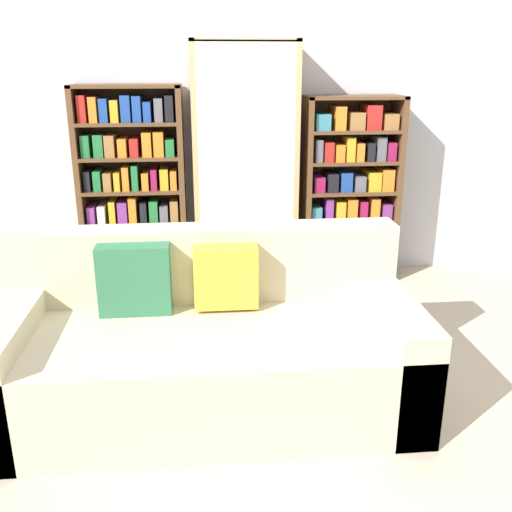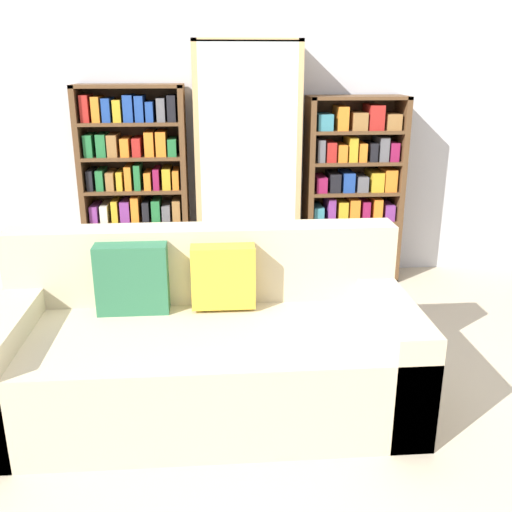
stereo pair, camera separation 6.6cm
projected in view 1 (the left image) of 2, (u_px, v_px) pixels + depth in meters
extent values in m
plane|color=beige|center=(301.00, 439.00, 2.64)|extent=(16.00, 16.00, 0.00)
cube|color=silver|center=(255.00, 105.00, 4.36)|extent=(6.12, 0.06, 2.70)
cube|color=beige|center=(208.00, 367.00, 2.83)|extent=(2.04, 0.92, 0.45)
cube|color=beige|center=(205.00, 263.00, 3.03)|extent=(2.04, 0.20, 0.40)
cube|color=beige|center=(16.00, 366.00, 2.73)|extent=(0.20, 0.92, 0.57)
cube|color=beige|center=(389.00, 348.00, 2.90)|extent=(0.20, 0.92, 0.57)
cube|color=#2D6B47|center=(134.00, 280.00, 2.86)|extent=(0.36, 0.12, 0.36)
cube|color=gold|center=(226.00, 277.00, 2.90)|extent=(0.32, 0.12, 0.32)
cube|color=brown|center=(82.00, 191.00, 4.24)|extent=(0.04, 0.32, 1.51)
cube|color=brown|center=(183.00, 188.00, 4.30)|extent=(0.04, 0.32, 1.51)
cube|color=brown|center=(126.00, 86.00, 4.03)|extent=(0.78, 0.32, 0.02)
cube|color=brown|center=(139.00, 282.00, 4.51)|extent=(0.78, 0.32, 0.02)
cube|color=brown|center=(135.00, 185.00, 4.42)|extent=(0.78, 0.01, 1.51)
cube|color=brown|center=(137.00, 251.00, 4.43)|extent=(0.70, 0.32, 0.02)
cube|color=brown|center=(135.00, 221.00, 4.35)|extent=(0.70, 0.32, 0.02)
cube|color=brown|center=(133.00, 189.00, 4.27)|extent=(0.70, 0.32, 0.02)
cube|color=brown|center=(131.00, 157.00, 4.19)|extent=(0.70, 0.32, 0.02)
cube|color=brown|center=(128.00, 123.00, 4.11)|extent=(0.70, 0.32, 0.02)
cube|color=#1E4293|center=(100.00, 275.00, 4.45)|extent=(0.07, 0.24, 0.13)
cube|color=orange|center=(111.00, 273.00, 4.45)|extent=(0.07, 0.24, 0.15)
cube|color=#AD231E|center=(122.00, 274.00, 4.46)|extent=(0.06, 0.24, 0.13)
cube|color=teal|center=(133.00, 273.00, 4.47)|extent=(0.05, 0.24, 0.13)
cube|color=#7A3384|center=(144.00, 273.00, 4.48)|extent=(0.06, 0.24, 0.14)
cube|color=#237038|center=(155.00, 269.00, 4.48)|extent=(0.06, 0.24, 0.19)
cube|color=#237038|center=(166.00, 271.00, 4.49)|extent=(0.06, 0.24, 0.15)
cube|color=black|center=(177.00, 272.00, 4.50)|extent=(0.05, 0.24, 0.14)
cube|color=#8E1947|center=(99.00, 244.00, 4.37)|extent=(0.10, 0.24, 0.12)
cube|color=black|center=(114.00, 240.00, 4.37)|extent=(0.07, 0.24, 0.17)
cube|color=black|center=(129.00, 243.00, 4.39)|extent=(0.08, 0.24, 0.13)
cube|color=#1E4293|center=(143.00, 243.00, 4.40)|extent=(0.10, 0.24, 0.12)
cube|color=#5B5B60|center=(158.00, 238.00, 4.40)|extent=(0.08, 0.24, 0.18)
cube|color=gold|center=(174.00, 237.00, 4.41)|extent=(0.07, 0.24, 0.19)
cube|color=#7A3384|center=(93.00, 213.00, 4.29)|extent=(0.06, 0.24, 0.13)
cube|color=beige|center=(103.00, 212.00, 4.29)|extent=(0.05, 0.24, 0.13)
cube|color=gold|center=(114.00, 210.00, 4.30)|extent=(0.05, 0.24, 0.16)
cube|color=#7A3384|center=(124.00, 210.00, 4.30)|extent=(0.07, 0.24, 0.16)
cube|color=orange|center=(134.00, 208.00, 4.30)|extent=(0.06, 0.24, 0.19)
cube|color=black|center=(144.00, 210.00, 4.32)|extent=(0.05, 0.24, 0.15)
cube|color=#237038|center=(154.00, 209.00, 4.32)|extent=(0.06, 0.24, 0.16)
cube|color=#5B5B60|center=(165.00, 211.00, 4.34)|extent=(0.06, 0.24, 0.12)
cube|color=olive|center=(175.00, 209.00, 4.34)|extent=(0.06, 0.24, 0.16)
cube|color=black|center=(89.00, 179.00, 4.21)|extent=(0.04, 0.24, 0.15)
cube|color=#237038|center=(99.00, 179.00, 4.21)|extent=(0.05, 0.24, 0.15)
cube|color=olive|center=(109.00, 180.00, 4.22)|extent=(0.06, 0.24, 0.13)
cube|color=gold|center=(119.00, 180.00, 4.23)|extent=(0.04, 0.24, 0.13)
cube|color=orange|center=(127.00, 177.00, 4.23)|extent=(0.05, 0.24, 0.17)
cube|color=#237038|center=(136.00, 176.00, 4.23)|extent=(0.05, 0.24, 0.18)
cube|color=orange|center=(146.00, 180.00, 4.25)|extent=(0.05, 0.24, 0.13)
cube|color=#8E1947|center=(155.00, 178.00, 4.25)|extent=(0.04, 0.24, 0.15)
cube|color=gold|center=(165.00, 178.00, 4.25)|extent=(0.06, 0.24, 0.15)
cube|color=orange|center=(174.00, 178.00, 4.26)|extent=(0.05, 0.24, 0.14)
cube|color=#237038|center=(88.00, 145.00, 4.13)|extent=(0.06, 0.24, 0.16)
cube|color=#237038|center=(100.00, 145.00, 4.13)|extent=(0.07, 0.24, 0.16)
cube|color=olive|center=(111.00, 145.00, 4.14)|extent=(0.07, 0.24, 0.16)
cube|color=orange|center=(124.00, 147.00, 4.15)|extent=(0.06, 0.24, 0.13)
cube|color=#AD231E|center=(135.00, 146.00, 4.16)|extent=(0.06, 0.24, 0.13)
cube|color=orange|center=(148.00, 143.00, 4.16)|extent=(0.07, 0.24, 0.17)
cube|color=orange|center=(159.00, 143.00, 4.17)|extent=(0.07, 0.24, 0.18)
cube|color=#237038|center=(170.00, 146.00, 4.19)|extent=(0.06, 0.24, 0.12)
cube|color=#AD231E|center=(84.00, 108.00, 4.04)|extent=(0.06, 0.24, 0.19)
cube|color=orange|center=(95.00, 109.00, 4.05)|extent=(0.06, 0.24, 0.18)
cube|color=#1E4293|center=(105.00, 110.00, 4.06)|extent=(0.06, 0.24, 0.16)
cube|color=gold|center=(116.00, 111.00, 4.07)|extent=(0.06, 0.24, 0.15)
cube|color=#1E4293|center=(127.00, 108.00, 4.07)|extent=(0.07, 0.24, 0.19)
cube|color=#1E4293|center=(138.00, 108.00, 4.08)|extent=(0.06, 0.24, 0.18)
cube|color=#1E4293|center=(148.00, 111.00, 4.09)|extent=(0.05, 0.24, 0.14)
cube|color=#5B5B60|center=(159.00, 109.00, 4.09)|extent=(0.06, 0.24, 0.16)
cube|color=black|center=(170.00, 108.00, 4.10)|extent=(0.06, 0.24, 0.18)
cube|color=tan|center=(196.00, 169.00, 4.25)|extent=(0.04, 0.36, 1.82)
cube|color=tan|center=(293.00, 167.00, 4.31)|extent=(0.04, 0.36, 1.82)
cube|color=tan|center=(244.00, 41.00, 3.99)|extent=(0.77, 0.36, 0.02)
cube|color=tan|center=(246.00, 279.00, 4.57)|extent=(0.77, 0.36, 0.02)
cube|color=tan|center=(243.00, 164.00, 4.44)|extent=(0.77, 0.01, 1.82)
cube|color=silver|center=(247.00, 172.00, 4.11)|extent=(0.69, 0.01, 1.79)
cube|color=tan|center=(245.00, 243.00, 4.47)|extent=(0.69, 0.32, 0.02)
cube|color=tan|center=(245.00, 206.00, 4.37)|extent=(0.69, 0.32, 0.02)
cube|color=tan|center=(245.00, 168.00, 4.28)|extent=(0.69, 0.32, 0.02)
cube|color=tan|center=(245.00, 128.00, 4.18)|extent=(0.69, 0.32, 0.02)
cube|color=tan|center=(244.00, 86.00, 4.09)|extent=(0.69, 0.32, 0.02)
cylinder|color=silver|center=(213.00, 273.00, 4.54)|extent=(0.01, 0.01, 0.09)
cone|color=silver|center=(213.00, 262.00, 4.51)|extent=(0.09, 0.09, 0.11)
cylinder|color=silver|center=(229.00, 273.00, 4.55)|extent=(0.01, 0.01, 0.09)
cone|color=silver|center=(229.00, 262.00, 4.52)|extent=(0.09, 0.09, 0.11)
cylinder|color=silver|center=(245.00, 272.00, 4.57)|extent=(0.01, 0.01, 0.09)
cone|color=silver|center=(245.00, 261.00, 4.54)|extent=(0.09, 0.09, 0.11)
cylinder|color=silver|center=(261.00, 272.00, 4.58)|extent=(0.01, 0.01, 0.09)
cone|color=silver|center=(261.00, 260.00, 4.55)|extent=(0.09, 0.09, 0.11)
cylinder|color=silver|center=(277.00, 271.00, 4.59)|extent=(0.01, 0.01, 0.09)
cone|color=silver|center=(278.00, 260.00, 4.56)|extent=(0.09, 0.09, 0.11)
cylinder|color=silver|center=(218.00, 239.00, 4.42)|extent=(0.01, 0.01, 0.07)
cone|color=silver|center=(217.00, 230.00, 4.40)|extent=(0.09, 0.09, 0.08)
cylinder|color=silver|center=(245.00, 238.00, 4.44)|extent=(0.01, 0.01, 0.07)
cone|color=silver|center=(245.00, 229.00, 4.42)|extent=(0.09, 0.09, 0.08)
cylinder|color=silver|center=(273.00, 237.00, 4.46)|extent=(0.01, 0.01, 0.07)
cone|color=silver|center=(273.00, 228.00, 4.44)|extent=(0.09, 0.09, 0.08)
cylinder|color=silver|center=(213.00, 200.00, 4.33)|extent=(0.01, 0.01, 0.09)
cone|color=silver|center=(213.00, 187.00, 4.30)|extent=(0.09, 0.09, 0.11)
cylinder|color=silver|center=(234.00, 199.00, 4.36)|extent=(0.01, 0.01, 0.09)
cone|color=silver|center=(234.00, 186.00, 4.33)|extent=(0.09, 0.09, 0.11)
cylinder|color=silver|center=(255.00, 198.00, 4.38)|extent=(0.01, 0.01, 0.09)
cone|color=silver|center=(255.00, 186.00, 4.34)|extent=(0.09, 0.09, 0.11)
cylinder|color=silver|center=(277.00, 198.00, 4.37)|extent=(0.01, 0.01, 0.09)
cone|color=silver|center=(277.00, 186.00, 4.34)|extent=(0.09, 0.09, 0.11)
cylinder|color=silver|center=(212.00, 163.00, 4.24)|extent=(0.01, 0.01, 0.07)
cone|color=silver|center=(212.00, 153.00, 4.21)|extent=(0.09, 0.09, 0.08)
cylinder|color=silver|center=(234.00, 162.00, 4.25)|extent=(0.01, 0.01, 0.07)
cone|color=silver|center=(234.00, 153.00, 4.22)|extent=(0.09, 0.09, 0.08)
cylinder|color=silver|center=(256.00, 162.00, 4.25)|extent=(0.01, 0.01, 0.07)
cone|color=silver|center=(256.00, 152.00, 4.23)|extent=(0.09, 0.09, 0.08)
cylinder|color=silver|center=(277.00, 161.00, 4.29)|extent=(0.01, 0.01, 0.07)
cone|color=silver|center=(277.00, 152.00, 4.27)|extent=(0.09, 0.09, 0.08)
cylinder|color=silver|center=(211.00, 120.00, 4.16)|extent=(0.01, 0.01, 0.09)
cone|color=silver|center=(211.00, 107.00, 4.13)|extent=(0.09, 0.09, 0.11)
cylinder|color=silver|center=(233.00, 120.00, 4.16)|extent=(0.01, 0.01, 0.09)
cone|color=silver|center=(233.00, 106.00, 4.13)|extent=(0.09, 0.09, 0.11)
cylinder|color=silver|center=(256.00, 120.00, 4.16)|extent=(0.01, 0.01, 0.09)
cone|color=silver|center=(256.00, 107.00, 4.13)|extent=(0.09, 0.09, 0.11)
cylinder|color=silver|center=(278.00, 120.00, 4.19)|extent=(0.01, 0.01, 0.09)
cone|color=silver|center=(278.00, 106.00, 4.16)|extent=(0.09, 0.09, 0.11)
cylinder|color=silver|center=(208.00, 79.00, 4.04)|extent=(0.01, 0.01, 0.07)
cone|color=silver|center=(208.00, 68.00, 4.02)|extent=(0.09, 0.09, 0.09)
cylinder|color=silver|center=(226.00, 79.00, 4.05)|extent=(0.01, 0.01, 0.07)
cone|color=silver|center=(226.00, 68.00, 4.03)|extent=(0.09, 0.09, 0.09)
cylinder|color=silver|center=(244.00, 79.00, 4.07)|extent=(0.01, 0.01, 0.07)
cone|color=silver|center=(244.00, 67.00, 4.04)|extent=(0.09, 0.09, 0.09)
cylinder|color=silver|center=(262.00, 79.00, 4.08)|extent=(0.01, 0.01, 0.07)
cone|color=silver|center=(263.00, 67.00, 4.05)|extent=(0.09, 0.09, 0.09)
cylinder|color=silver|center=(280.00, 79.00, 4.09)|extent=(0.01, 0.01, 0.07)
cone|color=silver|center=(281.00, 67.00, 4.07)|extent=(0.09, 0.09, 0.09)
cube|color=brown|center=(306.00, 192.00, 4.40)|extent=(0.04, 0.32, 1.43)
cube|color=brown|center=(393.00, 190.00, 4.47)|extent=(0.04, 0.32, 1.43)
cube|color=brown|center=(355.00, 97.00, 4.21)|extent=(0.74, 0.32, 0.02)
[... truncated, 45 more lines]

